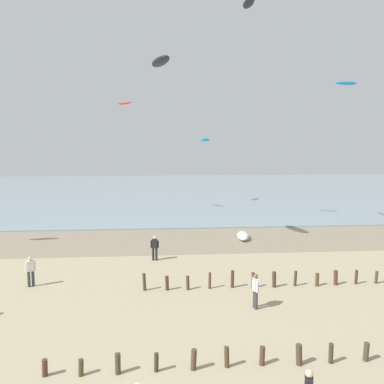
# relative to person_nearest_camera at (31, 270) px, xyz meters

# --- Properties ---
(wet_sand_strip) EXTENTS (120.00, 8.73, 0.01)m
(wet_sand_strip) POSITION_rel_person_nearest_camera_xyz_m (6.39, 9.87, -0.91)
(wet_sand_strip) COLOR gray
(wet_sand_strip) RESTS_ON ground
(sea) EXTENTS (160.00, 70.00, 0.10)m
(sea) POSITION_rel_person_nearest_camera_xyz_m (6.39, 49.23, -0.87)
(sea) COLOR #7F939E
(sea) RESTS_ON ground
(groyne_near) EXTENTS (21.53, 0.35, 0.77)m
(groyne_near) POSITION_rel_person_nearest_camera_xyz_m (13.96, -8.51, -0.58)
(groyne_near) COLOR #4E2F23
(groyne_near) RESTS_ON ground
(groyne_mid) EXTENTS (14.56, 0.35, 0.98)m
(groyne_mid) POSITION_rel_person_nearest_camera_xyz_m (13.31, -1.11, -0.50)
(groyne_mid) COLOR #443822
(groyne_mid) RESTS_ON ground
(person_nearest_camera) EXTENTS (0.52, 0.36, 1.71)m
(person_nearest_camera) POSITION_rel_person_nearest_camera_xyz_m (0.00, 0.00, 0.00)
(person_nearest_camera) COLOR #383842
(person_nearest_camera) RESTS_ON ground
(person_mid_beach) EXTENTS (0.25, 0.57, 1.71)m
(person_mid_beach) POSITION_rel_person_nearest_camera_xyz_m (11.75, -3.77, 0.00)
(person_mid_beach) COLOR #383842
(person_mid_beach) RESTS_ON ground
(person_by_waterline) EXTENTS (0.57, 0.26, 1.71)m
(person_by_waterline) POSITION_rel_person_nearest_camera_xyz_m (6.77, 4.39, 0.00)
(person_by_waterline) COLOR #232328
(person_by_waterline) RESTS_ON ground
(grounded_kite) EXTENTS (1.38, 2.84, 0.54)m
(grounded_kite) POSITION_rel_person_nearest_camera_xyz_m (14.13, 9.93, -0.65)
(grounded_kite) COLOR white
(grounded_kite) RESTS_ON ground
(kite_aloft_1) EXTENTS (1.87, 3.40, 0.59)m
(kite_aloft_1) POSITION_rel_person_nearest_camera_xyz_m (7.27, 7.53, 13.05)
(kite_aloft_1) COLOR black
(kite_aloft_2) EXTENTS (1.00, 2.37, 0.63)m
(kite_aloft_2) POSITION_rel_person_nearest_camera_xyz_m (14.73, 11.95, 18.95)
(kite_aloft_2) COLOR black
(kite_aloft_5) EXTENTS (2.07, 2.83, 0.56)m
(kite_aloft_5) POSITION_rel_person_nearest_camera_xyz_m (13.17, 30.21, 7.92)
(kite_aloft_5) COLOR #19B2B7
(kite_aloft_6) EXTENTS (2.75, 1.23, 0.43)m
(kite_aloft_6) POSITION_rel_person_nearest_camera_xyz_m (27.62, 20.02, 13.92)
(kite_aloft_6) COLOR #2384D1
(kite_aloft_7) EXTENTS (1.94, 1.77, 0.43)m
(kite_aloft_7) POSITION_rel_person_nearest_camera_xyz_m (3.11, 22.83, 11.86)
(kite_aloft_7) COLOR red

